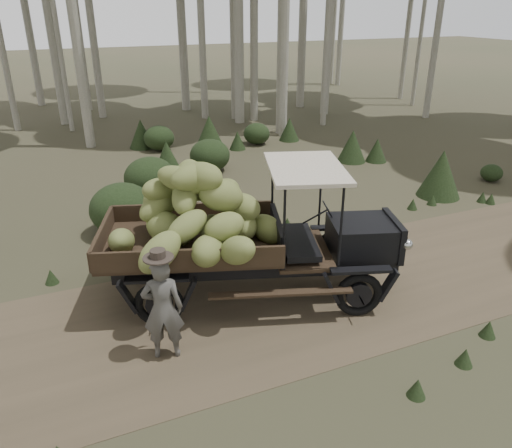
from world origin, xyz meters
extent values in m
plane|color=#473D2B|center=(0.00, 0.00, 0.00)|extent=(120.00, 120.00, 0.00)
cube|color=brown|center=(0.00, 0.00, 0.00)|extent=(70.00, 4.00, 0.01)
cube|color=black|center=(-0.32, -0.14, 1.11)|extent=(1.39, 1.35, 0.61)
cube|color=black|center=(0.26, -0.34, 1.11)|extent=(0.46, 1.09, 0.69)
cube|color=black|center=(-1.80, 0.35, 1.22)|extent=(0.57, 1.50, 0.61)
cube|color=#38281C|center=(-3.27, 0.84, 1.11)|extent=(3.58, 2.88, 0.09)
cube|color=#38281C|center=(-2.96, 1.78, 1.31)|extent=(2.97, 1.04, 0.36)
cube|color=#38281C|center=(-3.59, -0.11, 1.31)|extent=(2.97, 1.04, 0.36)
cube|color=#38281C|center=(-4.75, 1.33, 1.31)|extent=(0.69, 1.92, 0.36)
cube|color=beige|center=(-1.34, 0.20, 2.46)|extent=(1.81, 2.19, 0.07)
cube|color=black|center=(-2.03, 0.87, 0.69)|extent=(4.88, 1.72, 0.20)
cube|color=black|center=(-2.30, 0.07, 0.69)|extent=(4.88, 1.72, 0.20)
torus|color=black|center=(-0.25, 0.77, 0.42)|extent=(0.85, 0.41, 0.84)
torus|color=black|center=(-0.81, -0.92, 0.42)|extent=(0.85, 0.41, 0.84)
torus|color=black|center=(-3.52, 1.85, 0.42)|extent=(0.85, 0.41, 0.84)
torus|color=black|center=(-4.08, 0.17, 0.42)|extent=(0.85, 0.41, 0.84)
sphere|color=beige|center=(0.50, 0.11, 1.17)|extent=(0.20, 0.20, 0.20)
sphere|color=beige|center=(0.19, -0.84, 1.17)|extent=(0.20, 0.20, 0.20)
ellipsoid|color=olive|center=(-2.38, 0.63, 1.43)|extent=(0.60, 0.98, 0.56)
ellipsoid|color=olive|center=(-2.37, 0.59, 1.75)|extent=(0.84, 0.86, 0.55)
ellipsoid|color=olive|center=(-3.16, 0.98, 2.11)|extent=(1.01, 0.89, 0.48)
ellipsoid|color=olive|center=(-3.20, 0.73, 2.33)|extent=(0.93, 0.87, 0.63)
ellipsoid|color=olive|center=(-1.96, 0.39, 1.33)|extent=(0.69, 0.93, 0.61)
ellipsoid|color=olive|center=(-2.91, 0.04, 1.70)|extent=(0.80, 0.53, 0.60)
ellipsoid|color=olive|center=(-2.75, 0.56, 2.06)|extent=(0.95, 0.83, 0.64)
ellipsoid|color=olive|center=(-3.20, 0.99, 2.32)|extent=(0.76, 0.99, 0.71)
ellipsoid|color=olive|center=(-2.89, 0.69, 1.38)|extent=(0.70, 0.87, 0.59)
ellipsoid|color=olive|center=(-3.49, 0.26, 1.71)|extent=(0.98, 0.65, 0.70)
ellipsoid|color=olive|center=(-2.84, 0.70, 2.13)|extent=(0.68, 0.91, 0.62)
ellipsoid|color=olive|center=(-3.42, 0.87, 2.34)|extent=(0.93, 0.75, 0.61)
ellipsoid|color=olive|center=(-3.70, 0.91, 1.46)|extent=(0.98, 1.10, 0.79)
ellipsoid|color=olive|center=(-3.32, 1.38, 1.83)|extent=(0.70, 0.89, 0.63)
ellipsoid|color=olive|center=(-2.79, 0.51, 2.07)|extent=(0.96, 0.61, 0.77)
ellipsoid|color=olive|center=(-3.24, 0.64, 2.42)|extent=(0.94, 0.72, 0.46)
ellipsoid|color=olive|center=(-3.24, -0.06, 1.38)|extent=(0.94, 0.98, 0.62)
ellipsoid|color=olive|center=(-3.67, 1.43, 1.75)|extent=(0.77, 0.95, 0.55)
ellipsoid|color=olive|center=(-3.68, 1.20, 2.07)|extent=(0.89, 0.69, 0.54)
ellipsoid|color=olive|center=(-3.12, 0.87, 2.34)|extent=(1.03, 0.76, 0.56)
ellipsoid|color=olive|center=(-4.48, 0.91, 1.35)|extent=(0.65, 1.09, 0.77)
ellipsoid|color=olive|center=(-3.76, 1.16, 1.81)|extent=(0.99, 0.73, 0.71)
ellipsoid|color=olive|center=(-3.38, 0.71, 2.06)|extent=(0.73, 0.98, 0.70)
ellipsoid|color=olive|center=(-3.07, 0.59, 2.42)|extent=(0.85, 0.86, 0.55)
ellipsoid|color=olive|center=(-3.43, 0.82, 1.39)|extent=(0.95, 0.82, 0.63)
ellipsoid|color=olive|center=(-4.02, -0.02, 1.49)|extent=(1.08, 0.81, 0.84)
ellipsoid|color=olive|center=(-2.87, -0.41, 1.47)|extent=(0.71, 1.00, 0.78)
imported|color=#4E4C47|center=(-4.18, -0.65, 0.85)|extent=(0.71, 0.56, 1.70)
cylinder|color=#352C25|center=(-4.18, -0.65, 1.72)|extent=(0.56, 0.56, 0.02)
cylinder|color=#352C25|center=(-4.18, -0.65, 1.78)|extent=(0.28, 0.28, 0.14)
cone|color=#233319|center=(-1.93, 6.08, 0.47)|extent=(0.84, 0.84, 0.94)
ellipsoid|color=#233319|center=(7.10, 3.57, 0.27)|extent=(0.65, 0.65, 0.52)
cone|color=#233319|center=(4.69, 3.20, 0.67)|extent=(1.21, 1.21, 1.34)
cone|color=#233319|center=(-2.13, 7.30, 0.66)|extent=(1.19, 1.19, 1.32)
ellipsoid|color=#233319|center=(2.19, 10.50, 0.42)|extent=(1.02, 1.02, 0.81)
cone|color=#233319|center=(5.09, 6.73, 0.40)|extent=(0.72, 0.72, 0.80)
ellipsoid|color=#233319|center=(-2.87, 6.31, 0.59)|extent=(1.45, 1.45, 1.16)
cone|color=#233319|center=(0.19, 10.26, 0.67)|extent=(1.20, 1.20, 1.33)
ellipsoid|color=#233319|center=(-0.56, 7.98, 0.53)|extent=(1.30, 1.30, 1.04)
cone|color=#233319|center=(4.31, 7.08, 0.55)|extent=(0.99, 0.99, 1.10)
ellipsoid|color=#233319|center=(-3.99, 4.22, 0.62)|extent=(1.52, 1.52, 1.22)
cone|color=#233319|center=(-2.02, 11.78, 0.53)|extent=(0.96, 0.96, 1.07)
ellipsoid|color=#233319|center=(-1.50, 11.14, 0.46)|extent=(1.13, 1.13, 0.90)
cone|color=#233319|center=(1.23, 10.09, 0.34)|extent=(0.62, 0.62, 0.69)
cone|color=#233319|center=(3.62, 10.52, 0.45)|extent=(0.81, 0.81, 0.90)
cone|color=#233319|center=(3.36, 2.68, 0.15)|extent=(0.27, 0.27, 0.30)
cone|color=#233319|center=(-5.72, 2.40, 0.15)|extent=(0.27, 0.27, 0.30)
cone|color=#233319|center=(-0.06, -2.69, 0.15)|extent=(0.27, 0.27, 0.30)
cone|color=#233319|center=(4.06, 2.73, 0.15)|extent=(0.27, 0.27, 0.30)
cone|color=#233319|center=(-1.17, -2.93, 0.15)|extent=(0.27, 0.27, 0.30)
cone|color=#233319|center=(-0.30, 2.86, 0.15)|extent=(0.27, 0.27, 0.30)
cone|color=#233319|center=(-1.01, 2.96, 0.15)|extent=(0.27, 0.27, 0.30)
cone|color=#233319|center=(5.60, 2.15, 0.15)|extent=(0.27, 0.27, 0.30)
cone|color=#233319|center=(1.96, 2.38, 0.15)|extent=(0.27, 0.27, 0.30)
cone|color=#233319|center=(0.83, -2.30, 0.15)|extent=(0.27, 0.27, 0.30)
cone|color=#233319|center=(5.48, 2.34, 0.15)|extent=(0.27, 0.27, 0.30)
camera|label=1|loc=(-5.40, -7.03, 5.08)|focal=35.00mm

